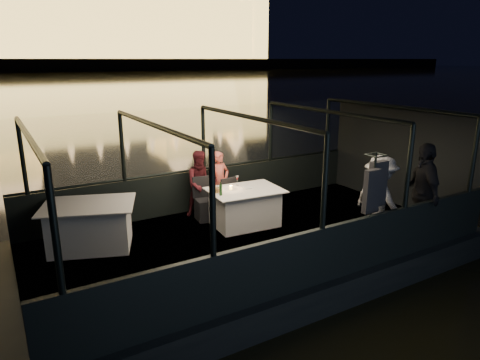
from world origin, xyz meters
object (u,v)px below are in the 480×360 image
person_woman_coral (220,179)px  wine_bottle (221,188)px  person_man_maroon (201,182)px  passenger_dark (422,197)px  dining_table_aft (90,228)px  passenger_stripe (379,198)px  dining_table_central (245,207)px  chair_port_right (233,197)px  coat_stand (371,208)px  chair_port_left (206,199)px

person_woman_coral → wine_bottle: (-0.55, -1.10, 0.17)m
person_man_maroon → passenger_dark: (2.95, -3.26, 0.10)m
dining_table_aft → person_man_maroon: 2.53m
dining_table_aft → passenger_stripe: (4.67, -2.40, 0.47)m
dining_table_central → person_woman_coral: person_woman_coral is taller
chair_port_right → wine_bottle: 0.97m
dining_table_aft → coat_stand: (4.00, -2.83, 0.51)m
chair_port_right → person_man_maroon: size_ratio=0.58×
person_man_maroon → chair_port_left: bearing=-84.5°
chair_port_right → passenger_stripe: (1.71, -2.45, 0.40)m
chair_port_left → person_woman_coral: 0.66m
dining_table_aft → person_woman_coral: bearing=10.6°
dining_table_central → person_man_maroon: person_man_maroon is taller
person_man_maroon → coat_stand: bearing=-53.3°
chair_port_right → passenger_dark: 3.74m
chair_port_left → passenger_dark: size_ratio=0.48×
passenger_stripe → person_man_maroon: bearing=38.6°
dining_table_aft → passenger_dark: bearing=-27.0°
person_man_maroon → passenger_dark: bearing=-36.2°
dining_table_aft → person_woman_coral: 2.99m
person_woman_coral → person_man_maroon: 0.47m
person_woman_coral → coat_stand: bearing=-85.5°
dining_table_aft → chair_port_left: bearing=5.3°
passenger_dark → chair_port_left: bearing=-105.7°
coat_stand → person_woman_coral: bearing=107.9°
chair_port_right → wine_bottle: bearing=-143.0°
chair_port_right → wine_bottle: (-0.60, -0.61, 0.47)m
dining_table_central → wine_bottle: wine_bottle is taller
dining_table_aft → wine_bottle: (2.36, -0.56, 0.53)m
coat_stand → person_man_maroon: (-1.55, 3.33, -0.15)m
coat_stand → passenger_stripe: (0.67, 0.43, -0.05)m
passenger_stripe → wine_bottle: bearing=52.6°
coat_stand → wine_bottle: coat_stand is taller
passenger_stripe → passenger_dark: size_ratio=0.88×
chair_port_left → person_woman_coral: size_ratio=0.66×
chair_port_left → passenger_dark: passenger_dark is taller
dining_table_central → chair_port_left: size_ratio=1.62×
chair_port_left → person_woman_coral: bearing=40.5°
coat_stand → passenger_dark: size_ratio=1.00×
chair_port_right → passenger_dark: size_ratio=0.45×
wine_bottle → person_woman_coral: bearing=63.2°
coat_stand → dining_table_central: bearing=113.8°
dining_table_central → chair_port_left: (-0.54, 0.69, 0.06)m
dining_table_aft → person_man_maroon: (2.45, 0.51, 0.36)m
person_man_maroon → dining_table_aft: bearing=-156.6°
dining_table_aft → chair_port_left: size_ratio=1.76×
dining_table_aft → chair_port_left: chair_port_left is taller
dining_table_aft → wine_bottle: 2.48m
person_woman_coral → passenger_stripe: bearing=-72.5°
dining_table_aft → passenger_stripe: 5.27m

